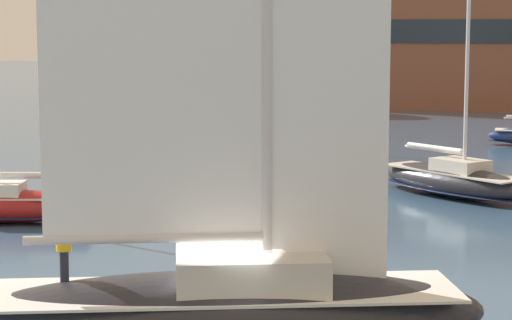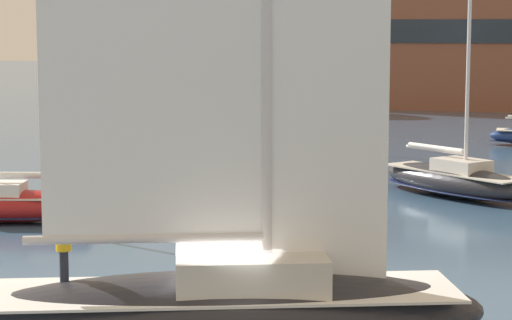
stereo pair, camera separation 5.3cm
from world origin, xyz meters
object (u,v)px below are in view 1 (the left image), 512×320
Objects in this scene: sailboat_main at (225,305)px; sailboat_moored_near_marina at (453,179)px; tree_shore_left at (211,7)px; tree_shore_center at (105,10)px; sailboat_moored_outer_mooring at (6,204)px; sailboat_moored_far_slip at (234,133)px.

sailboat_main reaches higher than sailboat_moored_near_marina.
tree_shore_left reaches higher than tree_shore_center.
sailboat_moored_outer_mooring is (8.39, -57.77, -8.83)m from tree_shore_left.
sailboat_moored_near_marina is (24.82, -47.80, -8.75)m from tree_shore_left.
sailboat_moored_outer_mooring is (-12.42, 13.63, -0.57)m from sailboat_main.
sailboat_moored_far_slip is at bearing 130.10° from sailboat_moored_near_marina.
sailboat_main is at bearing -47.65° from sailboat_moored_outer_mooring.
sailboat_moored_far_slip is at bearing -57.00° from tree_shore_center.
sailboat_main is at bearing -75.52° from sailboat_moored_far_slip.
tree_shore_left reaches higher than sailboat_moored_outer_mooring.
sailboat_moored_near_marina is 1.12× the size of sailboat_moored_outer_mooring.
tree_shore_center is at bearing 113.75° from sailboat_main.
tree_shore_center is at bearing 158.60° from tree_shore_left.
tree_shore_left is 74.83m from sailboat_main.
sailboat_moored_near_marina is at bearing -62.56° from tree_shore_left.
sailboat_main is 1.53× the size of sailboat_moored_far_slip.
tree_shore_center is at bearing 125.47° from sailboat_moored_near_marina.
tree_shore_left is at bearing 106.25° from sailboat_main.
tree_shore_center is (-12.82, 5.02, -0.12)m from tree_shore_left.
sailboat_moored_near_marina is at bearing -54.53° from tree_shore_center.
sailboat_moored_far_slip is (-14.57, 17.31, -0.05)m from sailboat_moored_near_marina.
tree_shore_left is 1.20× the size of sailboat_moored_near_marina.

